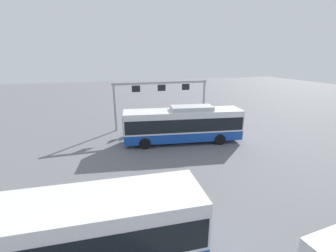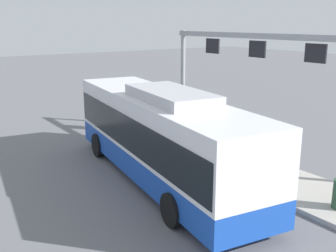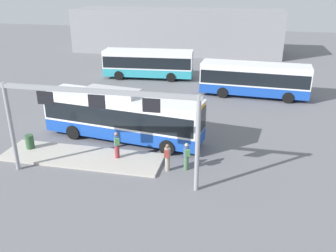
# 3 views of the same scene
# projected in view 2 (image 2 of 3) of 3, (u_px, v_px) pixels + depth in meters

# --- Properties ---
(ground_plane) EXTENTS (120.00, 120.00, 0.00)m
(ground_plane) POSITION_uv_depth(u_px,v_px,m) (161.00, 180.00, 14.80)
(ground_plane) COLOR slate
(platform_curb) EXTENTS (10.00, 2.80, 0.16)m
(platform_curb) POSITION_uv_depth(u_px,v_px,m) (256.00, 172.00, 15.36)
(platform_curb) COLOR #B2ADA3
(platform_curb) RESTS_ON ground
(bus_main) EXTENTS (11.15, 4.03, 3.46)m
(bus_main) POSITION_uv_depth(u_px,v_px,m) (160.00, 132.00, 14.35)
(bus_main) COLOR #1947AD
(bus_main) RESTS_ON ground
(person_boarding) EXTENTS (0.48, 0.60, 1.67)m
(person_boarding) POSITION_uv_depth(u_px,v_px,m) (161.00, 119.00, 20.36)
(person_boarding) COLOR #476B4C
(person_boarding) RESTS_ON ground
(person_waiting_near) EXTENTS (0.35, 0.53, 1.67)m
(person_waiting_near) POSITION_uv_depth(u_px,v_px,m) (179.00, 122.00, 19.74)
(person_waiting_near) COLOR gray
(person_waiting_near) RESTS_ON ground
(person_waiting_mid) EXTENTS (0.51, 0.60, 1.67)m
(person_waiting_mid) POSITION_uv_depth(u_px,v_px,m) (213.00, 135.00, 16.76)
(person_waiting_mid) COLOR maroon
(person_waiting_mid) RESTS_ON platform_curb
(platform_sign_gantry) EXTENTS (10.81, 0.24, 5.20)m
(platform_sign_gantry) POSITION_uv_depth(u_px,v_px,m) (256.00, 65.00, 17.29)
(platform_sign_gantry) COLOR gray
(platform_sign_gantry) RESTS_ON ground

